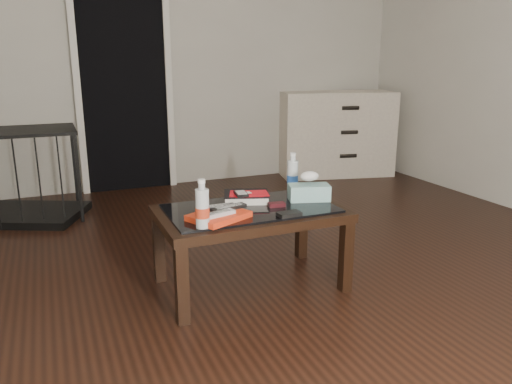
# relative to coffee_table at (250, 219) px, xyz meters

# --- Properties ---
(ground) EXTENTS (5.00, 5.00, 0.00)m
(ground) POSITION_rel_coffee_table_xyz_m (0.13, 0.00, -0.40)
(ground) COLOR black
(ground) RESTS_ON ground
(doorway) EXTENTS (0.90, 0.08, 2.07)m
(doorway) POSITION_rel_coffee_table_xyz_m (-0.27, 2.47, 0.63)
(doorway) COLOR black
(doorway) RESTS_ON ground
(coffee_table) EXTENTS (1.00, 0.60, 0.46)m
(coffee_table) POSITION_rel_coffee_table_xyz_m (0.00, 0.00, 0.00)
(coffee_table) COLOR black
(coffee_table) RESTS_ON ground
(dresser) EXTENTS (1.28, 0.76, 0.90)m
(dresser) POSITION_rel_coffee_table_xyz_m (1.92, 2.23, 0.05)
(dresser) COLOR silver
(dresser) RESTS_ON ground
(pet_crate) EXTENTS (1.07, 0.92, 0.71)m
(pet_crate) POSITION_rel_coffee_table_xyz_m (-1.22, 1.84, -0.17)
(pet_crate) COLOR black
(pet_crate) RESTS_ON ground
(magazines) EXTENTS (0.34, 0.31, 0.03)m
(magazines) POSITION_rel_coffee_table_xyz_m (-0.22, -0.12, 0.08)
(magazines) COLOR red
(magazines) RESTS_ON coffee_table
(remote_silver) EXTENTS (0.21, 0.11, 0.02)m
(remote_silver) POSITION_rel_coffee_table_xyz_m (-0.25, -0.17, 0.11)
(remote_silver) COLOR #BCBCC1
(remote_silver) RESTS_ON magazines
(remote_black_front) EXTENTS (0.21, 0.09, 0.02)m
(remote_black_front) POSITION_rel_coffee_table_xyz_m (-0.15, -0.08, 0.11)
(remote_black_front) COLOR black
(remote_black_front) RESTS_ON magazines
(remote_black_back) EXTENTS (0.20, 0.06, 0.02)m
(remote_black_back) POSITION_rel_coffee_table_xyz_m (-0.21, -0.05, 0.11)
(remote_black_back) COLOR black
(remote_black_back) RESTS_ON magazines
(textbook) EXTENTS (0.30, 0.27, 0.05)m
(textbook) POSITION_rel_coffee_table_xyz_m (0.03, 0.13, 0.09)
(textbook) COLOR black
(textbook) RESTS_ON coffee_table
(dvd_mailers) EXTENTS (0.23, 0.20, 0.01)m
(dvd_mailers) POSITION_rel_coffee_table_xyz_m (0.02, 0.11, 0.11)
(dvd_mailers) COLOR red
(dvd_mailers) RESTS_ON textbook
(ipod) EXTENTS (0.08, 0.11, 0.02)m
(ipod) POSITION_rel_coffee_table_xyz_m (-0.02, 0.08, 0.12)
(ipod) COLOR black
(ipod) RESTS_ON dvd_mailers
(flip_phone) EXTENTS (0.10, 0.06, 0.02)m
(flip_phone) POSITION_rel_coffee_table_xyz_m (0.14, -0.04, 0.08)
(flip_phone) COLOR black
(flip_phone) RESTS_ON coffee_table
(wallet) EXTENTS (0.12, 0.07, 0.02)m
(wallet) POSITION_rel_coffee_table_xyz_m (0.13, -0.22, 0.07)
(wallet) COLOR black
(wallet) RESTS_ON coffee_table
(water_bottle_left) EXTENTS (0.07, 0.07, 0.24)m
(water_bottle_left) POSITION_rel_coffee_table_xyz_m (-0.33, -0.22, 0.18)
(water_bottle_left) COLOR silver
(water_bottle_left) RESTS_ON coffee_table
(water_bottle_right) EXTENTS (0.08, 0.08, 0.24)m
(water_bottle_right) POSITION_rel_coffee_table_xyz_m (0.37, 0.22, 0.18)
(water_bottle_right) COLOR silver
(water_bottle_right) RESTS_ON coffee_table
(tissue_box) EXTENTS (0.25, 0.18, 0.09)m
(tissue_box) POSITION_rel_coffee_table_xyz_m (0.37, 0.01, 0.11)
(tissue_box) COLOR teal
(tissue_box) RESTS_ON coffee_table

